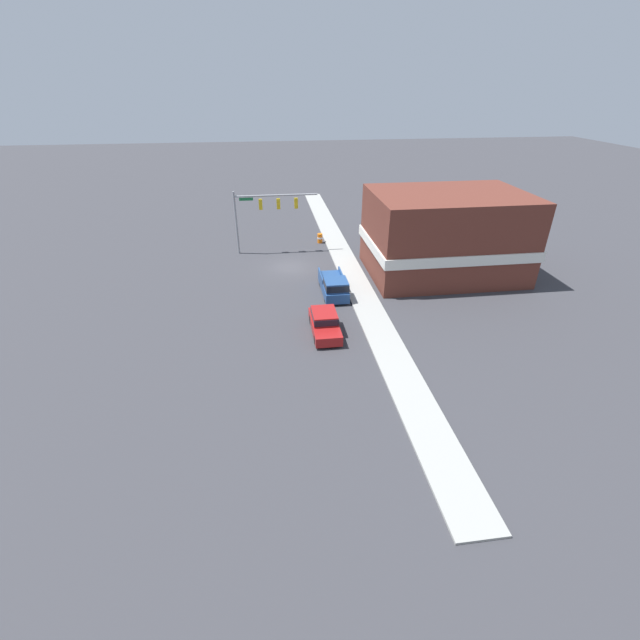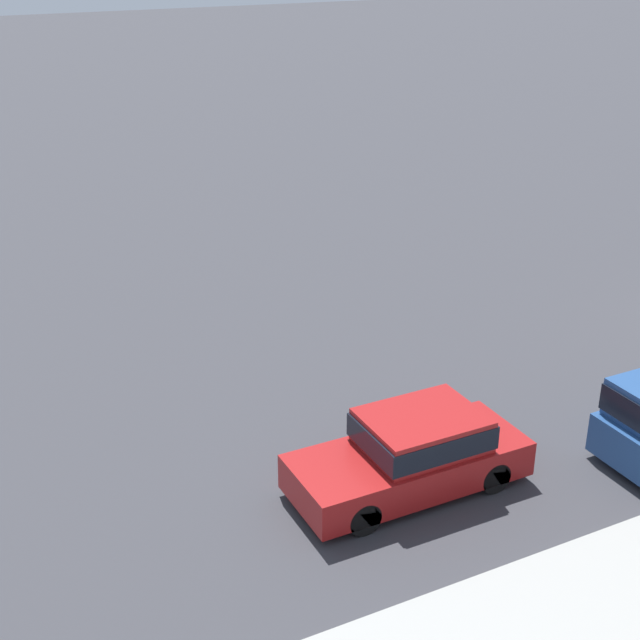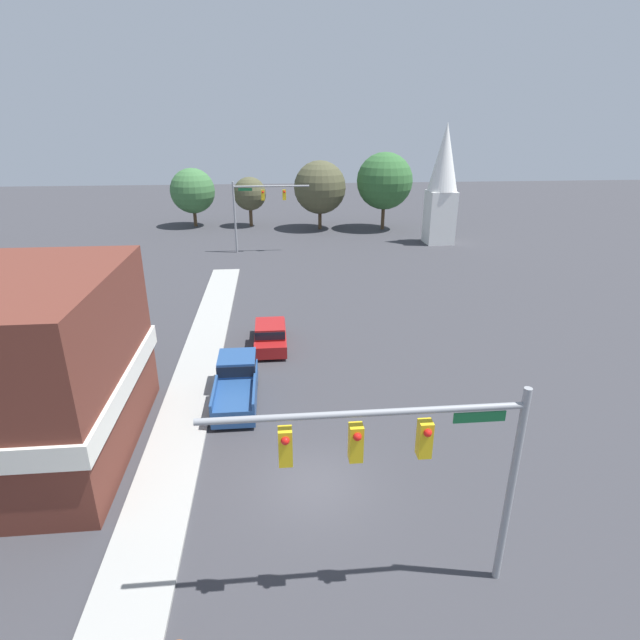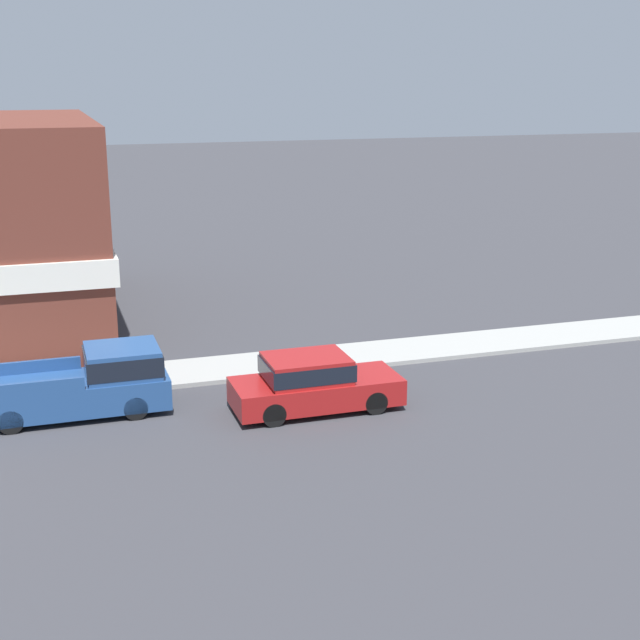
{
  "view_description": "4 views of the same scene",
  "coord_description": "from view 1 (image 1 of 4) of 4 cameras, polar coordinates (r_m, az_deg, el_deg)",
  "views": [
    {
      "loc": [
        2.26,
        39.67,
        16.32
      ],
      "look_at": [
        -1.15,
        13.98,
        1.69
      ],
      "focal_mm": 24.0,
      "sensor_mm": 36.0,
      "label": 1
    },
    {
      "loc": [
        -13.99,
        21.02,
        10.27
      ],
      "look_at": [
        0.82,
        13.58,
        2.8
      ],
      "focal_mm": 50.0,
      "sensor_mm": 36.0,
      "label": 2
    },
    {
      "loc": [
        -1.23,
        -15.32,
        12.87
      ],
      "look_at": [
        1.32,
        11.87,
        1.99
      ],
      "focal_mm": 28.0,
      "sensor_mm": 36.0,
      "label": 3
    },
    {
      "loc": [
        20.77,
        5.79,
        9.17
      ],
      "look_at": [
        -1.11,
        12.84,
        2.76
      ],
      "focal_mm": 50.0,
      "sensor_mm": 36.0,
      "label": 4
    }
  ],
  "objects": [
    {
      "name": "corner_brick_building",
      "position": [
        42.0,
        16.34,
        10.78
      ],
      "size": [
        14.07,
        9.97,
        7.57
      ],
      "color": "brown",
      "rests_on": "ground"
    },
    {
      "name": "ground_plane",
      "position": [
        42.96,
        -4.0,
        7.04
      ],
      "size": [
        200.0,
        200.0,
        0.0
      ],
      "primitive_type": "plane",
      "color": "#38383D"
    },
    {
      "name": "car_lead",
      "position": [
        31.28,
        0.61,
        -0.26
      ],
      "size": [
        1.9,
        4.71,
        1.59
      ],
      "color": "black",
      "rests_on": "ground"
    },
    {
      "name": "construction_barrel",
      "position": [
        49.53,
        -0.01,
        10.86
      ],
      "size": [
        0.59,
        0.59,
        1.06
      ],
      "color": "orange",
      "rests_on": "ground"
    },
    {
      "name": "sidewalk_curb",
      "position": [
        43.6,
        3.55,
        7.5
      ],
      "size": [
        2.4,
        60.0,
        0.14
      ],
      "color": "#9E9E99",
      "rests_on": "ground"
    },
    {
      "name": "pickup_truck_parked",
      "position": [
        36.7,
        1.89,
        4.58
      ],
      "size": [
        1.97,
        5.23,
        1.83
      ],
      "color": "black",
      "rests_on": "ground"
    },
    {
      "name": "near_signal_assembly",
      "position": [
        45.79,
        -7.41,
        14.67
      ],
      "size": [
        8.6,
        0.49,
        6.51
      ],
      "color": "gray",
      "rests_on": "ground"
    }
  ]
}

